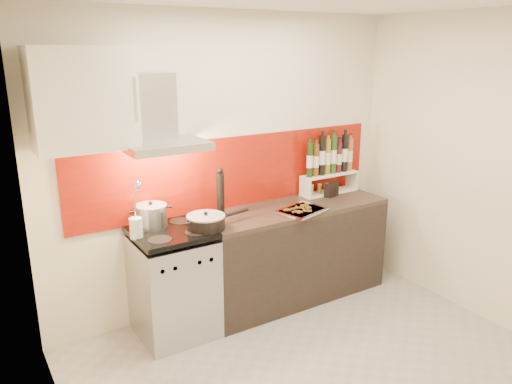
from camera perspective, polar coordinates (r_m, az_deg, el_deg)
floor at (r=3.92m, az=7.86°, el=-19.85°), size 3.40×3.40×0.00m
back_wall at (r=4.44m, az=-3.09°, el=3.24°), size 3.40×0.02×2.60m
left_wall at (r=2.62m, az=-21.18°, el=-7.36°), size 0.02×2.80×2.60m
right_wall at (r=4.59m, az=25.11°, el=2.14°), size 0.02×2.80×2.60m
backsplash at (r=4.47m, az=-2.44°, el=2.29°), size 3.00×0.02×0.64m
range_stove at (r=4.18m, az=-9.38°, el=-10.33°), size 0.60×0.60×0.91m
counter at (r=4.72m, az=4.22°, el=-6.84°), size 1.80×0.60×0.90m
range_hood at (r=3.92m, az=-11.07°, el=7.82°), size 0.62×0.50×0.61m
upper_cabinet at (r=3.72m, az=-19.19°, el=10.01°), size 0.70×0.35×0.72m
stock_pot at (r=4.06m, az=-11.87°, el=-2.68°), size 0.25×0.25×0.22m
saute_pan at (r=3.99m, az=-5.67°, el=-3.38°), size 0.59×0.31×0.14m
utensil_jar at (r=3.86m, az=-13.54°, el=-3.30°), size 0.10×0.14×0.46m
pepper_mill at (r=4.23m, az=-4.09°, el=-0.13°), size 0.07×0.07×0.43m
step_shelf at (r=4.94m, az=8.42°, el=3.13°), size 0.62×0.17×0.59m
caddy_box at (r=4.89m, az=8.61°, el=0.19°), size 0.17×0.11×0.13m
baking_tray at (r=4.41m, az=5.26°, el=-2.09°), size 0.49×0.42×0.03m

